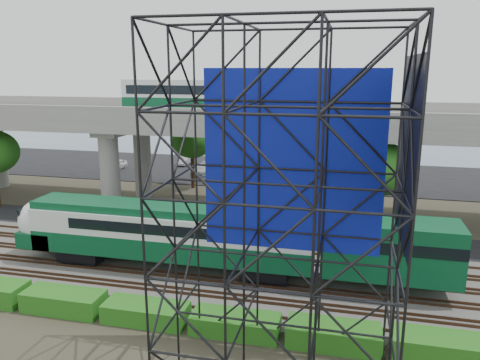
# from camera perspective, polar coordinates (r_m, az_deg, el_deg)

# --- Properties ---
(ground) EXTENTS (140.00, 140.00, 0.00)m
(ground) POSITION_cam_1_polar(r_m,az_deg,el_deg) (30.90, -9.71, -12.45)
(ground) COLOR #474233
(ground) RESTS_ON ground
(ballast_bed) EXTENTS (90.00, 12.00, 0.20)m
(ballast_bed) POSITION_cam_1_polar(r_m,az_deg,el_deg) (32.53, -8.33, -10.83)
(ballast_bed) COLOR slate
(ballast_bed) RESTS_ON ground
(service_road) EXTENTS (90.00, 5.00, 0.08)m
(service_road) POSITION_cam_1_polar(r_m,az_deg,el_deg) (39.98, -3.86, -6.08)
(service_road) COLOR black
(service_road) RESTS_ON ground
(parking_lot) EXTENTS (90.00, 18.00, 0.08)m
(parking_lot) POSITION_cam_1_polar(r_m,az_deg,el_deg) (61.98, 2.53, 1.01)
(parking_lot) COLOR black
(parking_lot) RESTS_ON ground
(harbor_water) EXTENTS (140.00, 40.00, 0.03)m
(harbor_water) POSITION_cam_1_polar(r_m,az_deg,el_deg) (83.32, 5.39, 4.18)
(harbor_water) COLOR #41536B
(harbor_water) RESTS_ON ground
(rail_tracks) EXTENTS (90.00, 9.52, 0.16)m
(rail_tracks) POSITION_cam_1_polar(r_m,az_deg,el_deg) (32.45, -8.35, -10.54)
(rail_tracks) COLOR #472D1E
(rail_tracks) RESTS_ON ballast_bed
(commuter_train) EXTENTS (29.30, 3.06, 4.30)m
(commuter_train) POSITION_cam_1_polar(r_m,az_deg,el_deg) (30.81, -4.90, -6.55)
(commuter_train) COLOR black
(commuter_train) RESTS_ON rail_tracks
(overpass) EXTENTS (80.00, 12.00, 12.40)m
(overpass) POSITION_cam_1_polar(r_m,az_deg,el_deg) (43.34, -2.21, 6.59)
(overpass) COLOR #9E9B93
(overpass) RESTS_ON ground
(scaffold_tower) EXTENTS (9.36, 6.36, 15.00)m
(scaffold_tower) POSITION_cam_1_polar(r_m,az_deg,el_deg) (18.62, 5.07, -5.17)
(scaffold_tower) COLOR black
(scaffold_tower) RESTS_ON ground
(hedge_strip) EXTENTS (34.60, 1.80, 1.20)m
(hedge_strip) POSITION_cam_1_polar(r_m,az_deg,el_deg) (26.80, -11.40, -15.47)
(hedge_strip) COLOR #1A5E15
(hedge_strip) RESTS_ON ground
(trees) EXTENTS (40.94, 16.94, 7.69)m
(trees) POSITION_cam_1_polar(r_m,az_deg,el_deg) (45.25, -7.52, 3.39)
(trees) COLOR #382314
(trees) RESTS_ON ground
(suv) EXTENTS (5.15, 3.35, 1.32)m
(suv) POSITION_cam_1_polar(r_m,az_deg,el_deg) (46.57, -20.39, -3.17)
(suv) COLOR black
(suv) RESTS_ON service_road
(parked_cars) EXTENTS (37.19, 9.66, 1.28)m
(parked_cars) POSITION_cam_1_polar(r_m,az_deg,el_deg) (61.51, 2.38, 1.55)
(parked_cars) COLOR silver
(parked_cars) RESTS_ON parking_lot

